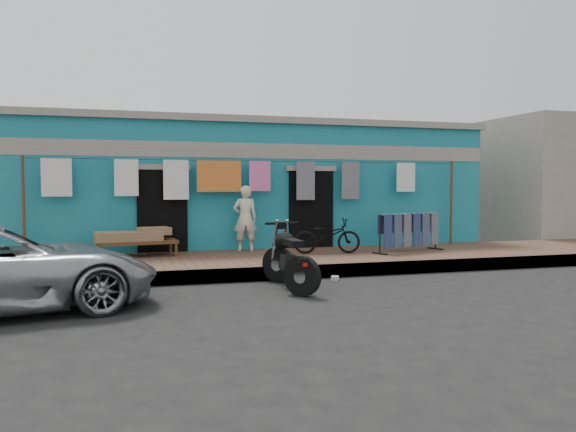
% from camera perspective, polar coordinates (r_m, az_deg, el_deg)
% --- Properties ---
extents(ground, '(80.00, 80.00, 0.00)m').
position_cam_1_polar(ground, '(9.00, 3.61, -7.98)').
color(ground, black).
rests_on(ground, ground).
extents(sidewalk, '(28.00, 3.00, 0.25)m').
position_cam_1_polar(sidewalk, '(11.81, -1.37, -4.73)').
color(sidewalk, brown).
rests_on(sidewalk, ground).
extents(curb, '(28.00, 0.10, 0.25)m').
position_cam_1_polar(curb, '(10.43, 0.70, -5.76)').
color(curb, gray).
rests_on(curb, ground).
extents(building, '(12.20, 5.20, 3.36)m').
position_cam_1_polar(building, '(15.58, -5.16, 2.89)').
color(building, '#187587').
rests_on(building, ground).
extents(neighbor_right, '(6.00, 5.00, 3.80)m').
position_cam_1_polar(neighbor_right, '(20.75, 26.23, 3.21)').
color(neighbor_right, '#9E9384').
rests_on(neighbor_right, ground).
extents(clothesline, '(10.06, 0.06, 2.10)m').
position_cam_1_polar(clothesline, '(12.80, -4.98, 3.41)').
color(clothesline, brown).
rests_on(clothesline, sidewalk).
extents(seated_person, '(0.57, 0.41, 1.49)m').
position_cam_1_polar(seated_person, '(12.75, -4.38, -0.24)').
color(seated_person, beige).
rests_on(seated_person, sidewalk).
extents(bicycle, '(1.52, 0.77, 0.94)m').
position_cam_1_polar(bicycle, '(12.29, 3.99, -1.64)').
color(bicycle, black).
rests_on(bicycle, sidewalk).
extents(motorcycle, '(0.64, 1.70, 1.09)m').
position_cam_1_polar(motorcycle, '(9.41, 0.15, -4.13)').
color(motorcycle, black).
rests_on(motorcycle, ground).
extents(charpoy, '(1.88, 1.18, 0.57)m').
position_cam_1_polar(charpoy, '(12.18, -15.07, -2.64)').
color(charpoy, brown).
rests_on(charpoy, sidewalk).
extents(jeans_rack, '(2.07, 1.44, 0.89)m').
position_cam_1_polar(jeans_rack, '(12.89, 12.17, -1.60)').
color(jeans_rack, black).
rests_on(jeans_rack, sidewalk).
extents(litter_a, '(0.23, 0.21, 0.08)m').
position_cam_1_polar(litter_a, '(9.99, 2.05, -6.63)').
color(litter_a, silver).
rests_on(litter_a, ground).
extents(litter_b, '(0.19, 0.20, 0.08)m').
position_cam_1_polar(litter_b, '(10.32, 4.79, -6.33)').
color(litter_b, silver).
rests_on(litter_b, ground).
extents(litter_c, '(0.19, 0.22, 0.08)m').
position_cam_1_polar(litter_c, '(9.81, 1.17, -6.82)').
color(litter_c, silver).
rests_on(litter_c, ground).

